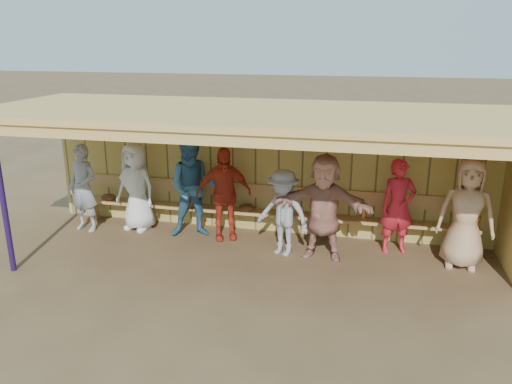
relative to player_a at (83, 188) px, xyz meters
The scene contains 12 objects.
ground 3.56m from the player_a, ahead, with size 90.00×90.00×0.00m, color brown.
player_a is the anchor object (origin of this frame).
player_b 1.00m from the player_a, 16.22° to the left, with size 0.83×0.54×1.70m, color white.
player_c 2.17m from the player_a, ahead, with size 0.91×0.71×1.88m, color teal.
player_d 2.74m from the player_a, ahead, with size 1.01×0.42×1.73m, color red.
player_e 3.93m from the player_a, ahead, with size 0.97×0.56×1.50m, color gray.
player_f 4.60m from the player_a, ahead, with size 1.67×0.53×1.80m, color tan.
player_g 5.82m from the player_a, ahead, with size 0.60×0.40×1.65m, color red.
player_h 6.85m from the player_a, ahead, with size 0.88×0.58×1.81m, color tan.
dugout_structure 3.91m from the player_a, ahead, with size 8.80×3.20×2.50m.
bench 3.49m from the player_a, 10.33° to the left, with size 7.60×0.34×0.93m.
dugout_equipment 2.53m from the player_a, 11.40° to the left, with size 7.08×0.62×0.80m.
Camera 1 is at (1.88, -7.62, 3.56)m, focal length 35.00 mm.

